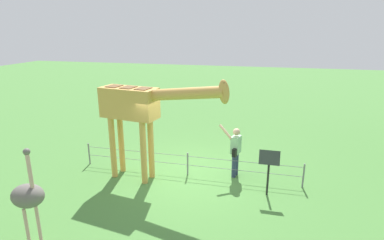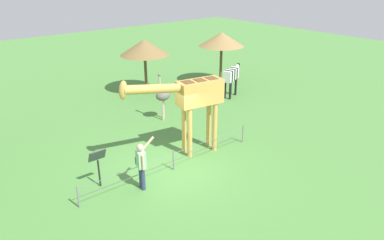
{
  "view_description": "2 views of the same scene",
  "coord_description": "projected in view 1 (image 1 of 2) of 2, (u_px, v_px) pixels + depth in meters",
  "views": [
    {
      "loc": [
        2.29,
        -8.73,
        4.52
      ],
      "look_at": [
        0.06,
        0.38,
        1.74
      ],
      "focal_mm": 29.11,
      "sensor_mm": 36.0,
      "label": 1
    },
    {
      "loc": [
        6.6,
        9.19,
        6.65
      ],
      "look_at": [
        -0.28,
        0.73,
        2.05
      ],
      "focal_mm": 34.22,
      "sensor_mm": 36.0,
      "label": 2
    }
  ],
  "objects": [
    {
      "name": "info_sign",
      "position": [
        269.0,
        164.0,
        8.52
      ],
      "size": [
        0.56,
        0.21,
        1.32
      ],
      "color": "black",
      "rests_on": "ground_plane"
    },
    {
      "name": "wire_fence",
      "position": [
        188.0,
        163.0,
        9.87
      ],
      "size": [
        7.05,
        0.05,
        0.75
      ],
      "color": "slate",
      "rests_on": "ground_plane"
    },
    {
      "name": "ostrich",
      "position": [
        28.0,
        196.0,
        6.45
      ],
      "size": [
        0.7,
        0.56,
        2.25
      ],
      "color": "#CC9E93",
      "rests_on": "ground_plane"
    },
    {
      "name": "giraffe",
      "position": [
        139.0,
        108.0,
        9.09
      ],
      "size": [
        3.96,
        1.11,
        3.29
      ],
      "color": "gold",
      "rests_on": "ground_plane"
    },
    {
      "name": "ground_plane",
      "position": [
        187.0,
        175.0,
        9.94
      ],
      "size": [
        60.0,
        60.0,
        0.0
      ],
      "primitive_type": "plane",
      "color": "#4C843D"
    },
    {
      "name": "visitor",
      "position": [
        235.0,
        149.0,
        9.66
      ],
      "size": [
        0.71,
        0.59,
        1.69
      ],
      "color": "navy",
      "rests_on": "ground_plane"
    }
  ]
}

